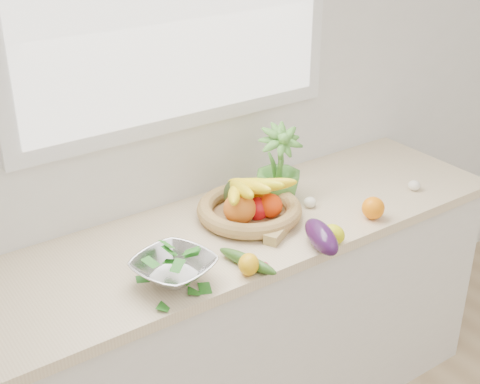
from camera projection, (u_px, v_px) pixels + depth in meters
back_wall at (177, 88)px, 2.40m from camera, size 4.50×0.02×2.70m
counter_cabinet at (227, 336)px, 2.59m from camera, size 2.20×0.58×0.86m
countertop at (225, 236)px, 2.39m from camera, size 2.24×0.62×0.04m
orange_loose at (373, 208)px, 2.45m from camera, size 0.11×0.11×0.08m
lemon_a at (326, 238)px, 2.28m from camera, size 0.10×0.10×0.06m
lemon_b at (249, 264)px, 2.12m from camera, size 0.11×0.11×0.07m
lemon_c at (333, 234)px, 2.29m from camera, size 0.08×0.10×0.07m
apple at (257, 209)px, 2.44m from camera, size 0.11×0.11×0.09m
ginger at (277, 234)px, 2.33m from camera, size 0.13×0.10×0.04m
garlic_a at (275, 207)px, 2.49m from camera, size 0.06×0.06×0.05m
garlic_b at (310, 202)px, 2.53m from camera, size 0.06×0.06×0.04m
garlic_c at (414, 185)px, 2.66m from camera, size 0.06×0.06×0.04m
eggplant at (321, 237)px, 2.26m from camera, size 0.14×0.23×0.09m
cucumber at (247, 261)px, 2.16m from camera, size 0.11×0.24×0.04m
radish at (264, 266)px, 2.15m from camera, size 0.03×0.03×0.03m
potted_herb at (279, 166)px, 2.54m from camera, size 0.21×0.21×0.31m
fruit_basket at (249, 205)px, 2.44m from camera, size 0.40×0.40×0.19m
colander_with_spinach at (174, 264)px, 2.07m from camera, size 0.31×0.31×0.13m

